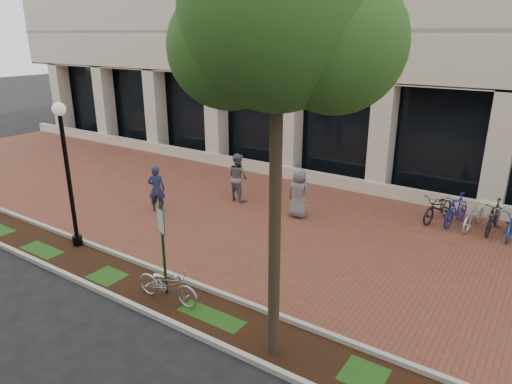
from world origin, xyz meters
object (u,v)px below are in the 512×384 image
Objects in this scene: parking_sign at (162,237)px; bike_rack_cluster at (483,216)px; pedestrian_mid at (238,177)px; lamppost at (67,168)px; pedestrian_left at (156,189)px; street_tree at (281,26)px; pedestrian_right at (299,193)px; locked_bicycle at (167,284)px.

parking_sign is 10.08m from bike_rack_cluster.
pedestrian_mid is 8.31m from bike_rack_cluster.
pedestrian_left is at bearing 90.42° from lamppost.
lamppost reaches higher than pedestrian_left.
parking_sign is 0.30× the size of street_tree.
pedestrian_mid is (1.64, 5.75, -1.47)m from lamppost.
lamppost is 1.19× the size of bike_rack_cluster.
pedestrian_mid is 1.06× the size of pedestrian_right.
pedestrian_left is at bearing 29.42° from pedestrian_right.
lamppost is 8.24m from street_tree.
lamppost reaches higher than parking_sign.
lamppost is at bearing 53.84° from pedestrian_right.
parking_sign reaches higher than pedestrian_mid.
parking_sign reaches higher than bike_rack_cluster.
parking_sign is at bearing -6.76° from lamppost.
pedestrian_left is (-4.34, 3.95, 0.38)m from locked_bicycle.
pedestrian_mid reaches higher than pedestrian_right.
pedestrian_left is at bearing 155.30° from parking_sign.
bike_rack_cluster is (2.34, 8.65, -5.52)m from street_tree.
street_tree is at bearing 117.00° from pedestrian_right.
pedestrian_right is (4.33, 2.28, 0.03)m from pedestrian_left.
street_tree is 4.59× the size of locked_bicycle.
street_tree reaches higher than parking_sign.
bike_rack_cluster is at bearing -37.79° from locked_bicycle.
street_tree is at bearing 141.15° from pedestrian_mid.
parking_sign is at bearing 173.88° from street_tree.
locked_bicycle is at bearing 107.14° from pedestrian_left.
street_tree is at bearing -98.48° from locked_bicycle.
pedestrian_right is at bearing 177.27° from pedestrian_left.
pedestrian_left is 4.90m from pedestrian_right.
pedestrian_right reaches higher than pedestrian_left.
lamppost is at bearing 84.35° from pedestrian_mid.
street_tree reaches higher than pedestrian_mid.
parking_sign is at bearing 89.12° from pedestrian_right.
pedestrian_right reaches higher than locked_bicycle.
bike_rack_cluster is (5.63, 8.30, -0.99)m from parking_sign.
street_tree is at bearing -96.58° from bike_rack_cluster.
locked_bicycle is 6.25m from pedestrian_right.
pedestrian_right is at bearing 52.22° from lamppost.
lamppost is at bearing 59.89° from pedestrian_left.
street_tree is 6.34m from locked_bicycle.
street_tree reaches higher than locked_bicycle.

